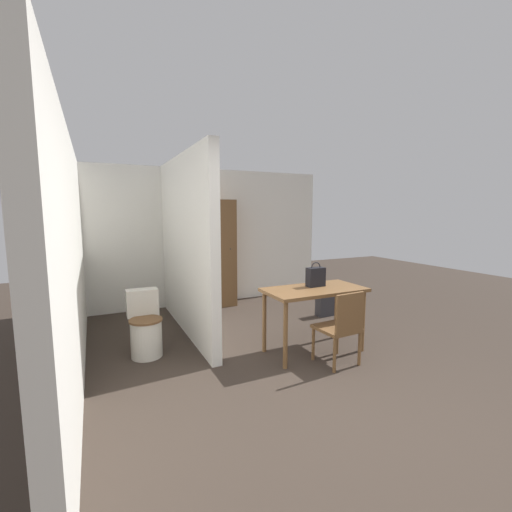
% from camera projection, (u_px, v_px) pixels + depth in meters
% --- Properties ---
extents(ground_plane, '(16.00, 16.00, 0.00)m').
position_uv_depth(ground_plane, '(354.00, 427.00, 2.75)').
color(ground_plane, '#382D26').
extents(wall_back, '(4.94, 0.12, 2.50)m').
position_uv_depth(wall_back, '(200.00, 237.00, 6.39)').
color(wall_back, silver).
rests_on(wall_back, ground_plane).
extents(wall_left, '(0.12, 5.19, 2.50)m').
position_uv_depth(wall_left, '(71.00, 257.00, 3.59)').
color(wall_left, silver).
rests_on(wall_left, ground_plane).
extents(partition_wall, '(0.12, 2.68, 2.50)m').
position_uv_depth(partition_wall, '(185.00, 245.00, 4.86)').
color(partition_wall, silver).
rests_on(partition_wall, ground_plane).
extents(dining_table, '(1.22, 0.63, 0.80)m').
position_uv_depth(dining_table, '(314.00, 296.00, 4.17)').
color(dining_table, brown).
rests_on(dining_table, ground_plane).
extents(wooden_chair, '(0.45, 0.45, 0.85)m').
position_uv_depth(wooden_chair, '(341.00, 326.00, 3.82)').
color(wooden_chair, brown).
rests_on(wooden_chair, ground_plane).
extents(toilet, '(0.39, 0.53, 0.77)m').
position_uv_depth(toilet, '(145.00, 328.00, 4.12)').
color(toilet, silver).
rests_on(toilet, ground_plane).
extents(handbag, '(0.23, 0.11, 0.31)m').
position_uv_depth(handbag, '(316.00, 277.00, 4.25)').
color(handbag, black).
rests_on(handbag, dining_table).
extents(wooden_cabinet, '(0.58, 0.48, 1.93)m').
position_uv_depth(wooden_cabinet, '(218.00, 253.00, 6.25)').
color(wooden_cabinet, brown).
rests_on(wooden_cabinet, ground_plane).
extents(space_heater, '(0.31, 0.16, 0.40)m').
position_uv_depth(space_heater, '(325.00, 304.00, 5.69)').
color(space_heater, '#2D2D33').
rests_on(space_heater, ground_plane).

